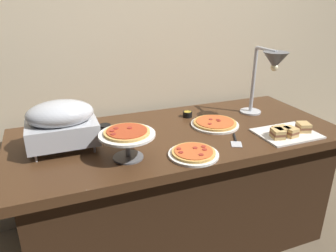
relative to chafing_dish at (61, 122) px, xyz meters
The scene contains 12 objects.
ground_plane 1.11m from the chafing_dish, ahead, with size 8.00×8.00×0.00m, color brown.
back_wall 0.85m from the chafing_dish, 36.96° to the left, with size 4.40×0.04×2.40m, color #C6B593.
buffet_table 0.82m from the chafing_dish, ahead, with size 1.90×0.84×0.76m.
chafing_dish is the anchor object (origin of this frame).
heat_lamp 1.24m from the chafing_dish, ahead, with size 0.15×0.33×0.45m.
pizza_plate_front 0.68m from the chafing_dish, 28.16° to the right, with size 0.25×0.25×0.03m.
pizza_plate_center 0.90m from the chafing_dish, ahead, with size 0.29×0.29×0.03m.
pizza_plate_raised_stand 0.36m from the chafing_dish, 38.18° to the right, with size 0.27×0.27×0.15m.
sandwich_platter 1.23m from the chafing_dish, 13.47° to the right, with size 0.34×0.26×0.06m.
sauce_cup_near 0.32m from the chafing_dish, 33.28° to the left, with size 0.07×0.07×0.04m.
sauce_cup_far 0.82m from the chafing_dish, 13.88° to the left, with size 0.06×0.06×0.04m.
serving_spatula 0.92m from the chafing_dish, 15.86° to the right, with size 0.11×0.17×0.01m.
Camera 1 is at (-0.68, -1.57, 1.50)m, focal length 34.25 mm.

